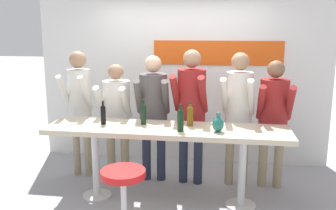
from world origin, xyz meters
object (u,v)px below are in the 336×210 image
at_px(person_far_left, 79,99).
at_px(person_center_left, 153,105).
at_px(person_center, 191,102).
at_px(tasting_table, 167,137).
at_px(decorative_vase, 218,124).
at_px(person_center_right, 239,104).
at_px(wine_bottle_2, 143,113).
at_px(bar_stool, 124,192).
at_px(person_left, 117,109).
at_px(person_right, 274,111).
at_px(wine_bottle_0, 190,115).
at_px(wine_bottle_1, 180,119).
at_px(wine_bottle_3, 103,114).

distance_m(person_far_left, person_center_left, 1.04).
height_order(person_center_left, person_center, person_center).
relative_size(tasting_table, decorative_vase, 13.13).
bearing_deg(person_center_right, wine_bottle_2, -148.06).
distance_m(person_far_left, decorative_vase, 2.05).
bearing_deg(person_center_left, tasting_table, -70.51).
relative_size(bar_stool, person_center_right, 0.40).
height_order(person_left, decorative_vase, person_left).
bearing_deg(person_center, person_right, 7.45).
bearing_deg(person_right, person_center, -177.31).
distance_m(person_center, wine_bottle_2, 0.73).
distance_m(person_center_right, decorative_vase, 0.75).
distance_m(bar_stool, person_right, 2.23).
xyz_separation_m(tasting_table, bar_stool, (-0.32, -0.81, -0.35)).
bearing_deg(person_right, person_center_right, -177.61).
xyz_separation_m(person_center, person_center_right, (0.61, 0.02, -0.01)).
bearing_deg(person_center_right, person_right, 9.61).
xyz_separation_m(person_center, wine_bottle_2, (-0.54, -0.49, -0.05)).
xyz_separation_m(wine_bottle_2, decorative_vase, (0.90, -0.19, -0.05)).
height_order(person_left, wine_bottle_0, person_left).
relative_size(person_center, person_center_right, 1.02).
relative_size(person_center, wine_bottle_1, 5.77).
distance_m(bar_stool, wine_bottle_2, 1.10).
distance_m(wine_bottle_1, wine_bottle_3, 0.98).
xyz_separation_m(bar_stool, decorative_vase, (0.92, 0.72, 0.55)).
relative_size(person_center_left, decorative_vase, 7.88).
height_order(person_left, person_center_right, person_center_right).
bearing_deg(decorative_vase, person_center_right, 70.51).
bearing_deg(wine_bottle_2, wine_bottle_0, 1.39).
xyz_separation_m(wine_bottle_3, decorative_vase, (1.39, -0.13, -0.04)).
distance_m(bar_stool, person_far_left, 1.87).
distance_m(person_right, wine_bottle_3, 2.17).
bearing_deg(person_center_left, person_far_left, 175.66).
bearing_deg(person_center_right, person_center, -169.88).
bearing_deg(person_center_right, bar_stool, -121.19).
bearing_deg(person_left, tasting_table, -35.74).
height_order(person_center_left, wine_bottle_0, person_center_left).
bearing_deg(person_right, wine_bottle_0, -152.99).
distance_m(tasting_table, wine_bottle_3, 0.83).
xyz_separation_m(person_far_left, wine_bottle_1, (1.50, -0.76, -0.04)).
bearing_deg(person_far_left, person_right, -0.52).
height_order(bar_stool, wine_bottle_2, wine_bottle_2).
bearing_deg(person_center_left, person_center, -8.79).
distance_m(person_far_left, person_center_right, 2.17).
relative_size(person_right, wine_bottle_1, 5.36).
relative_size(person_center_left, wine_bottle_0, 5.96).
height_order(person_center_left, wine_bottle_1, person_center_left).
relative_size(tasting_table, wine_bottle_2, 9.43).
bearing_deg(wine_bottle_0, wine_bottle_2, -178.61).
xyz_separation_m(person_left, wine_bottle_0, (1.05, -0.49, 0.08)).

